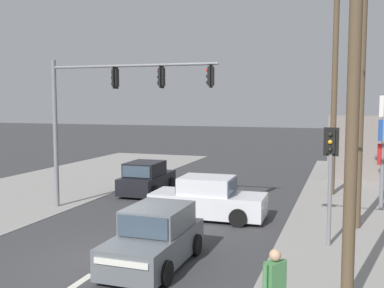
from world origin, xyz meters
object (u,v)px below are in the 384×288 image
Objects in this scene: pedestal_signal_right_kerb at (330,166)px; hatchback_receding_far at (155,238)px; utility_pole_foreground_right at (349,24)px; hatchback_kerbside_parked at (147,179)px; utility_pole_background_right at (335,80)px; pedestrian_at_kerb at (275,287)px; traffic_signal_mast at (108,101)px; utility_pole_midground_right at (361,75)px; sedan_oncoming_near at (208,200)px.

pedestal_signal_right_kerb is 0.98× the size of hatchback_receding_far.
hatchback_kerbside_parked is at bearing 132.92° from utility_pole_foreground_right.
utility_pole_background_right is 2.76× the size of hatchback_kerbside_parked.
utility_pole_background_right is 2.85× the size of pedestal_signal_right_kerb.
hatchback_receding_far is 2.24× the size of pedestrian_at_kerb.
traffic_signal_mast is 1.93× the size of pedestal_signal_right_kerb.
sedan_oncoming_near is (-5.20, -0.34, -4.51)m from utility_pole_midground_right.
hatchback_kerbside_parked is (-8.87, 9.54, -5.15)m from utility_pole_foreground_right.
pedestrian_at_kerb is (-1.59, -8.06, -4.29)m from utility_pole_midground_right.
utility_pole_midground_right is 5.74m from utility_pole_background_right.
traffic_signal_mast is at bearing 129.87° from hatchback_receding_far.
utility_pole_background_right reaches higher than pedestrian_at_kerb.
utility_pole_midground_right reaches higher than pedestal_signal_right_kerb.
sedan_oncoming_near is at bearing 1.43° from traffic_signal_mast.
sedan_oncoming_near is (-4.23, -6.00, -4.62)m from utility_pole_background_right.
utility_pole_midground_right is 9.27m from pedestrian_at_kerb.
sedan_oncoming_near is (-4.37, 1.98, -1.71)m from pedestal_signal_right_kerb.
utility_pole_background_right reaches higher than utility_pole_midground_right.
traffic_signal_mast is at bearing -177.26° from utility_pole_midground_right.
hatchback_kerbside_parked is (-8.48, 5.51, -1.71)m from pedestal_signal_right_kerb.
hatchback_receding_far is at bearing 143.05° from pedestrian_at_kerb.
utility_pole_foreground_right is 3.08× the size of pedestal_signal_right_kerb.
sedan_oncoming_near is at bearing -176.23° from utility_pole_midground_right.
utility_pole_foreground_right reaches higher than utility_pole_midground_right.
pedestrian_at_kerb reaches higher than hatchback_receding_far.
utility_pole_midground_right is (0.44, 6.35, -0.63)m from utility_pole_foreground_right.
utility_pole_midground_right is at bearing 78.84° from pedestrian_at_kerb.
hatchback_kerbside_parked is at bearing 115.94° from hatchback_receding_far.
hatchback_kerbside_parked is at bearing -163.51° from utility_pole_background_right.
traffic_signal_mast is 11.35m from pedestrian_at_kerb.
utility_pole_midground_right is 0.98× the size of utility_pole_background_right.
utility_pole_background_right reaches higher than sedan_oncoming_near.
pedestrian_at_kerb reaches higher than sedan_oncoming_near.
hatchback_receding_far is (-4.16, -11.05, -4.62)m from utility_pole_background_right.
traffic_signal_mast is 5.47m from sedan_oncoming_near.
utility_pole_foreground_right is at bearing -51.60° from sedan_oncoming_near.
traffic_signal_mast reaches higher than hatchback_receding_far.
utility_pole_midground_right is at bearing 3.77° from sedan_oncoming_near.
utility_pole_midground_right is 3.73m from pedestal_signal_right_kerb.
pedestal_signal_right_kerb reaches higher than hatchback_receding_far.
hatchback_receding_far is at bearing -110.62° from utility_pole_background_right.
sedan_oncoming_near is at bearing -40.67° from hatchback_kerbside_parked.
hatchback_kerbside_parked is (-9.31, 3.19, -4.51)m from utility_pole_midground_right.
pedestal_signal_right_kerb is at bearing -24.42° from sedan_oncoming_near.
traffic_signal_mast is at bearing 167.42° from pedestal_signal_right_kerb.
traffic_signal_mast is 8.86m from pedestal_signal_right_kerb.
hatchback_receding_far is at bearing 168.56° from utility_pole_foreground_right.
hatchback_kerbside_parked is at bearing 124.45° from pedestrian_at_kerb.
hatchback_receding_far is (-4.69, 0.95, -5.15)m from utility_pole_foreground_right.
utility_pole_background_right is at bearing 69.38° from hatchback_receding_far.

